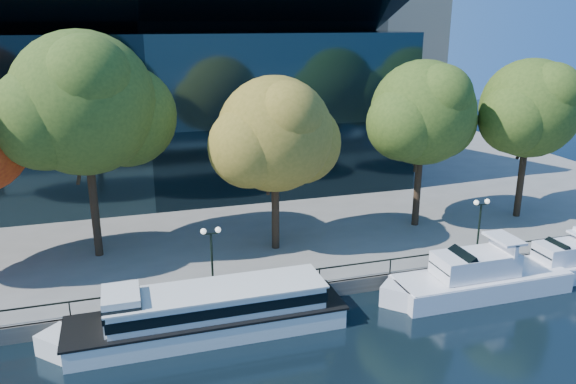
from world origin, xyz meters
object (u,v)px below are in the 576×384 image
object	(u,v)px
tour_boat	(201,312)
tree_3	(277,137)
cruiser_far	(564,264)
tree_2	(87,107)
tree_5	(532,110)
lamp_1	(211,244)
lamp_2	(481,214)
tree_4	(425,115)
cruiser_near	(475,278)

from	to	relation	value
tour_boat	tree_3	bearing A→B (deg)	50.81
tour_boat	cruiser_far	xyz separation A→B (m)	(25.02, -0.03, -0.35)
tree_2	tree_5	distance (m)	34.20
lamp_1	cruiser_far	bearing A→B (deg)	-8.41
tree_2	tree_5	world-z (taller)	tree_2
tour_boat	cruiser_far	size ratio (longest dim) A/B	1.72
tour_boat	lamp_1	world-z (taller)	lamp_1
cruiser_far	lamp_2	size ratio (longest dim) A/B	2.47
tree_3	tree_4	distance (m)	12.37
tour_boat	lamp_1	xyz separation A→B (m)	(1.27, 3.48, 2.60)
tour_boat	tree_2	world-z (taller)	tree_2
tree_3	tree_4	size ratio (longest dim) A/B	0.95
cruiser_near	tree_5	size ratio (longest dim) A/B	0.98
tree_4	lamp_2	size ratio (longest dim) A/B	3.30
tree_2	tree_4	distance (m)	24.77
tree_3	tree_5	world-z (taller)	tree_5
cruiser_far	tree_3	world-z (taller)	tree_3
lamp_1	lamp_2	size ratio (longest dim) A/B	1.00
tree_5	lamp_2	size ratio (longest dim) A/B	3.29
tree_5	lamp_1	size ratio (longest dim) A/B	3.29
tree_2	tree_3	size ratio (longest dim) A/B	1.24
tour_boat	lamp_1	bearing A→B (deg)	70.01
tour_boat	tree_4	bearing A→B (deg)	27.20
tour_boat	tree_4	world-z (taller)	tree_4
tree_4	lamp_1	xyz separation A→B (m)	(-17.97, -6.41, -6.07)
tree_4	tour_boat	bearing A→B (deg)	-152.80
tour_boat	tree_4	xyz separation A→B (m)	(19.23, 9.89, 8.67)
cruiser_far	lamp_1	bearing A→B (deg)	171.59
tree_4	tree_5	bearing A→B (deg)	-3.66
lamp_1	lamp_2	world-z (taller)	same
cruiser_far	lamp_1	distance (m)	24.19
tree_2	lamp_1	bearing A→B (deg)	-47.74
tree_5	lamp_2	world-z (taller)	tree_5
tree_5	cruiser_far	bearing A→B (deg)	-111.36
cruiser_near	tree_4	xyz separation A→B (m)	(1.61, 10.28, 8.88)
tree_2	lamp_2	xyz separation A→B (m)	(25.93, -7.41, -7.65)
tour_boat	lamp_2	size ratio (longest dim) A/B	4.24
tree_3	lamp_2	size ratio (longest dim) A/B	3.12
tour_boat	lamp_2	xyz separation A→B (m)	(20.46, 3.48, 2.60)
tree_5	tree_4	bearing A→B (deg)	176.34
lamp_1	tree_2	bearing A→B (deg)	132.26
lamp_2	tree_5	bearing A→B (deg)	35.29
tree_4	lamp_2	bearing A→B (deg)	-79.14
cruiser_far	tree_3	xyz separation A→B (m)	(-18.06, 8.57, 8.31)
tour_boat	tree_4	distance (m)	23.30
tree_3	tree_2	bearing A→B (deg)	169.26
cruiser_far	tree_5	distance (m)	13.47
tree_2	lamp_2	size ratio (longest dim) A/B	3.87
tree_4	lamp_2	world-z (taller)	tree_4
tree_5	lamp_1	xyz separation A→B (m)	(-27.39, -5.80, -6.08)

